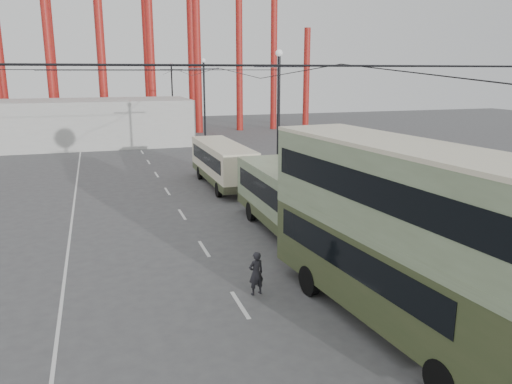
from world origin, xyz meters
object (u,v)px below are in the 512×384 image
object	(u,v)px
double_decker_bus	(397,227)
single_decker_green	(294,202)
pedestrian	(256,273)
single_decker_cream	(223,162)

from	to	relation	value
double_decker_bus	single_decker_green	size ratio (longest dim) A/B	0.99
double_decker_bus	single_decker_green	xyz separation A→B (m)	(0.34, 9.19, -1.52)
double_decker_bus	single_decker_green	world-z (taller)	double_decker_bus
double_decker_bus	pedestrian	world-z (taller)	double_decker_bus
single_decker_green	single_decker_cream	size ratio (longest dim) A/B	1.17
single_decker_green	pedestrian	bearing A→B (deg)	-123.31
double_decker_bus	single_decker_green	distance (m)	9.32
double_decker_bus	single_decker_cream	bearing A→B (deg)	84.69
single_decker_cream	pedestrian	bearing A→B (deg)	-100.72
single_decker_cream	pedestrian	world-z (taller)	single_decker_cream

